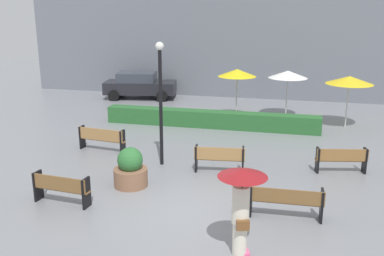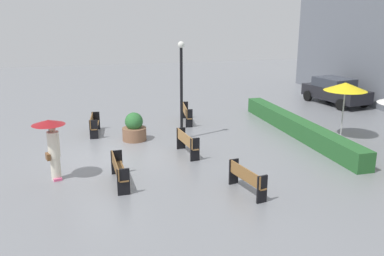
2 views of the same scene
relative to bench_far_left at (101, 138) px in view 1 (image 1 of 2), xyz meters
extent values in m
plane|color=gray|center=(4.32, -4.09, -0.53)|extent=(60.00, 60.00, 0.00)
cube|color=#9E7242|center=(0.01, 0.06, -0.10)|extent=(1.91, 0.46, 0.04)
cube|color=#9E7242|center=(-0.01, -0.07, 0.14)|extent=(1.89, 0.28, 0.45)
cube|color=black|center=(-0.88, 0.15, -0.08)|extent=(0.10, 0.34, 0.89)
cube|color=black|center=(0.89, -0.07, -0.08)|extent=(0.10, 0.34, 0.89)
cube|color=olive|center=(8.63, -0.20, -0.11)|extent=(1.67, 0.56, 0.04)
cube|color=olive|center=(8.66, -0.33, 0.11)|extent=(1.64, 0.37, 0.40)
cube|color=black|center=(7.88, -0.38, -0.11)|extent=(0.12, 0.33, 0.84)
cube|color=black|center=(9.39, -0.07, -0.11)|extent=(0.12, 0.33, 0.84)
cube|color=#9E7242|center=(4.73, -1.09, -0.08)|extent=(1.68, 0.44, 0.04)
cube|color=#9E7242|center=(4.75, -1.24, 0.15)|extent=(1.65, 0.22, 0.42)
cube|color=black|center=(3.97, -1.19, -0.09)|extent=(0.10, 0.36, 0.89)
cube|color=black|center=(5.50, -1.02, -0.09)|extent=(0.10, 0.36, 0.89)
cube|color=brown|center=(6.95, -3.89, -0.08)|extent=(1.91, 0.34, 0.04)
cube|color=brown|center=(6.96, -4.05, 0.13)|extent=(1.90, 0.10, 0.38)
cube|color=black|center=(6.06, -3.94, -0.11)|extent=(0.07, 0.38, 0.85)
cube|color=black|center=(7.84, -3.88, -0.11)|extent=(0.07, 0.38, 0.85)
cube|color=brown|center=(0.91, -4.48, -0.10)|extent=(1.70, 0.42, 0.04)
cube|color=brown|center=(0.89, -4.63, 0.12)|extent=(1.68, 0.20, 0.40)
cube|color=black|center=(0.12, -4.42, -0.10)|extent=(0.09, 0.37, 0.85)
cube|color=black|center=(1.68, -4.57, -0.10)|extent=(0.09, 0.37, 0.85)
cylinder|color=silver|center=(6.02, -5.93, -0.14)|extent=(0.32, 0.32, 0.79)
cube|color=#F2598C|center=(6.08, -5.91, -0.49)|extent=(0.38, 0.34, 0.08)
cylinder|color=silver|center=(6.02, -5.93, 0.68)|extent=(0.38, 0.38, 0.85)
sphere|color=tan|center=(6.02, -5.93, 1.21)|extent=(0.21, 0.21, 0.21)
cube|color=brown|center=(6.11, -6.13, 0.31)|extent=(0.30, 0.18, 0.22)
cylinder|color=black|center=(6.05, -6.02, 0.99)|extent=(0.02, 0.02, 0.90)
cone|color=maroon|center=(6.05, -6.02, 1.44)|extent=(1.05, 1.05, 0.16)
cylinder|color=brown|center=(2.30, -2.88, -0.25)|extent=(1.03, 1.03, 0.55)
sphere|color=#2D6B33|center=(2.30, -2.88, 0.31)|extent=(0.77, 0.77, 0.77)
cylinder|color=black|center=(2.66, -0.86, 1.45)|extent=(0.12, 0.12, 3.95)
sphere|color=white|center=(2.66, -0.86, 3.54)|extent=(0.28, 0.28, 0.28)
cylinder|color=silver|center=(4.32, 5.96, 0.62)|extent=(0.06, 0.06, 2.30)
cone|color=yellow|center=(4.32, 5.96, 1.77)|extent=(1.81, 1.81, 0.35)
cylinder|color=silver|center=(6.66, 6.88, 0.56)|extent=(0.06, 0.06, 2.17)
cone|color=white|center=(6.66, 6.88, 1.64)|extent=(1.88, 1.88, 0.35)
cylinder|color=silver|center=(9.37, 5.75, 0.56)|extent=(0.06, 0.06, 2.17)
cone|color=yellow|center=(9.37, 5.75, 1.64)|extent=(2.07, 2.07, 0.35)
cube|color=#28602D|center=(3.36, 4.31, -0.16)|extent=(9.77, 0.70, 0.75)
cube|color=slate|center=(4.32, 11.91, 4.07)|extent=(28.00, 1.20, 9.19)
cube|color=black|center=(-2.01, 9.79, 0.14)|extent=(4.43, 2.41, 0.70)
cube|color=#333842|center=(-2.20, 9.75, 0.77)|extent=(2.43, 1.95, 0.55)
cylinder|color=black|center=(-0.74, 10.88, -0.21)|extent=(0.67, 0.32, 0.64)
cylinder|color=black|center=(-0.45, 9.16, -0.21)|extent=(0.67, 0.32, 0.64)
cylinder|color=black|center=(-3.56, 10.42, -0.21)|extent=(0.67, 0.32, 0.64)
cylinder|color=black|center=(-3.27, 8.69, -0.21)|extent=(0.67, 0.32, 0.64)
camera|label=1|loc=(6.96, -14.33, 4.72)|focal=40.21mm
camera|label=2|loc=(19.48, -4.80, 4.79)|focal=38.54mm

